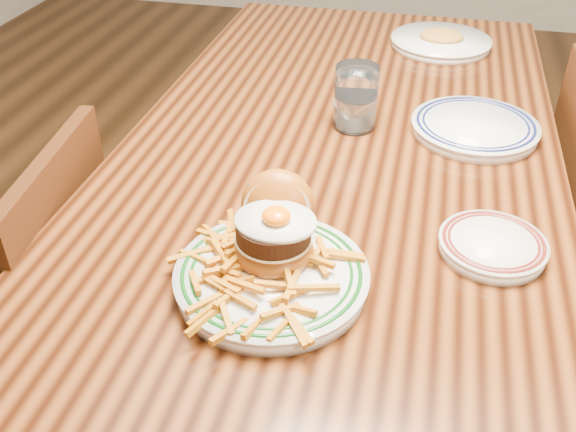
% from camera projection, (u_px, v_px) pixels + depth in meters
% --- Properties ---
extents(floor, '(6.00, 6.00, 0.00)m').
position_uv_depth(floor, '(328.00, 385.00, 1.72)').
color(floor, black).
rests_on(floor, ground).
extents(table, '(0.85, 1.60, 0.75)m').
position_uv_depth(table, '(339.00, 177.00, 1.33)').
color(table, black).
rests_on(table, floor).
extents(chair_left, '(0.43, 0.43, 0.83)m').
position_uv_depth(chair_left, '(34.00, 319.00, 1.30)').
color(chair_left, '#3A180C').
rests_on(chair_left, floor).
extents(main_plate, '(0.28, 0.29, 0.14)m').
position_uv_depth(main_plate, '(273.00, 258.00, 0.92)').
color(main_plate, silver).
rests_on(main_plate, table).
extents(side_plate, '(0.16, 0.16, 0.03)m').
position_uv_depth(side_plate, '(493.00, 245.00, 0.98)').
color(side_plate, silver).
rests_on(side_plate, table).
extents(rear_plate, '(0.25, 0.25, 0.03)m').
position_uv_depth(rear_plate, '(475.00, 127.00, 1.29)').
color(rear_plate, silver).
rests_on(rear_plate, table).
extents(water_glass, '(0.09, 0.09, 0.13)m').
position_uv_depth(water_glass, '(356.00, 101.00, 1.29)').
color(water_glass, white).
rests_on(water_glass, table).
extents(far_plate, '(0.26, 0.26, 0.05)m').
position_uv_depth(far_plate, '(441.00, 41.00, 1.68)').
color(far_plate, silver).
rests_on(far_plate, table).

